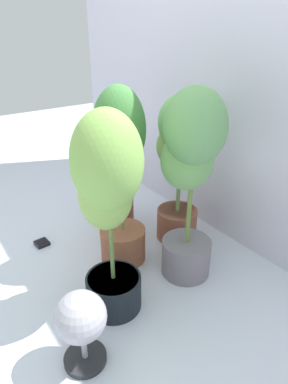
% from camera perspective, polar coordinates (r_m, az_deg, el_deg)
% --- Properties ---
extents(ground_plane, '(8.00, 8.00, 0.00)m').
position_cam_1_polar(ground_plane, '(2.02, -7.37, -12.63)').
color(ground_plane, silver).
rests_on(ground_plane, ground).
extents(mylar_back_wall, '(3.20, 0.01, 2.00)m').
position_cam_1_polar(mylar_back_wall, '(2.11, 12.80, 18.74)').
color(mylar_back_wall, silver).
rests_on(mylar_back_wall, ground).
extents(potted_plant_front_right, '(0.37, 0.33, 0.99)m').
position_cam_1_polar(potted_plant_front_right, '(1.45, -6.10, -1.18)').
color(potted_plant_front_right, black).
rests_on(potted_plant_front_right, ground).
extents(potted_plant_center, '(0.39, 0.39, 1.02)m').
position_cam_1_polar(potted_plant_center, '(1.80, -4.15, 4.37)').
color(potted_plant_center, '#935338').
rests_on(potted_plant_center, ground).
extents(potted_plant_back_left, '(0.35, 0.26, 0.69)m').
position_cam_1_polar(potted_plant_back_left, '(2.22, -4.60, 2.59)').
color(potted_plant_back_left, brown).
rests_on(potted_plant_back_left, ground).
extents(potted_plant_back_center, '(0.39, 0.35, 0.93)m').
position_cam_1_polar(potted_plant_back_center, '(2.04, 5.88, 5.53)').
color(potted_plant_back_center, '#94523C').
rests_on(potted_plant_back_center, ground).
extents(potted_plant_back_right, '(0.47, 0.45, 1.03)m').
position_cam_1_polar(potted_plant_back_right, '(1.68, 7.89, 4.24)').
color(potted_plant_back_right, slate).
rests_on(potted_plant_back_right, ground).
extents(hygrometer_box, '(0.09, 0.09, 0.03)m').
position_cam_1_polar(hygrometer_box, '(2.27, -16.93, -8.28)').
color(hygrometer_box, black).
rests_on(hygrometer_box, ground).
extents(floor_fan, '(0.28, 0.28, 0.36)m').
position_cam_1_polar(floor_fan, '(1.43, -10.64, -20.67)').
color(floor_fan, '#26272A').
rests_on(floor_fan, ground).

